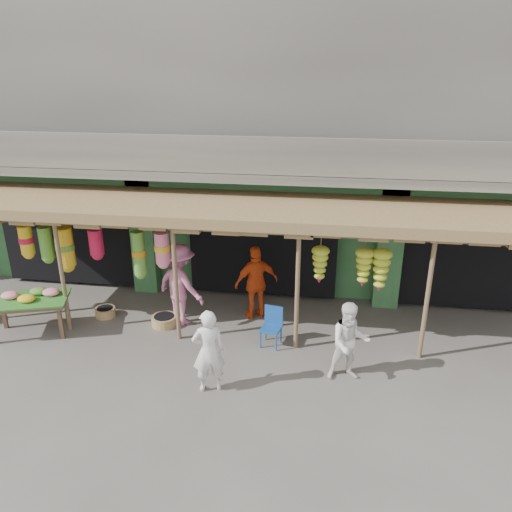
# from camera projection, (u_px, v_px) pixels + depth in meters

# --- Properties ---
(ground) EXTENTS (80.00, 80.00, 0.00)m
(ground) POSITION_uv_depth(u_px,v_px,m) (250.00, 339.00, 10.72)
(ground) COLOR #514C47
(ground) RESTS_ON ground
(building) EXTENTS (16.40, 6.80, 7.00)m
(building) POSITION_uv_depth(u_px,v_px,m) (276.00, 145.00, 13.96)
(building) COLOR gray
(building) RESTS_ON ground
(awning) EXTENTS (14.00, 2.70, 2.79)m
(awning) POSITION_uv_depth(u_px,v_px,m) (249.00, 213.00, 10.53)
(awning) COLOR brown
(awning) RESTS_ON ground
(flower_table) EXTENTS (1.83, 1.39, 0.97)m
(flower_table) POSITION_uv_depth(u_px,v_px,m) (30.00, 300.00, 10.70)
(flower_table) COLOR brown
(flower_table) RESTS_ON ground
(blue_chair) EXTENTS (0.47, 0.47, 0.83)m
(blue_chair) POSITION_uv_depth(u_px,v_px,m) (272.00, 324.00, 10.38)
(blue_chair) COLOR #164793
(blue_chair) RESTS_ON ground
(basket_mid) EXTENTS (0.67, 0.67, 0.22)m
(basket_mid) POSITION_uv_depth(u_px,v_px,m) (164.00, 321.00, 11.24)
(basket_mid) COLOR brown
(basket_mid) RESTS_ON ground
(basket_right) EXTENTS (0.58, 0.58, 0.21)m
(basket_right) POSITION_uv_depth(u_px,v_px,m) (105.00, 312.00, 11.63)
(basket_right) COLOR olive
(basket_right) RESTS_ON ground
(person_front) EXTENTS (0.68, 0.56, 1.60)m
(person_front) POSITION_uv_depth(u_px,v_px,m) (209.00, 351.00, 8.80)
(person_front) COLOR silver
(person_front) RESTS_ON ground
(person_right) EXTENTS (0.85, 0.72, 1.55)m
(person_right) POSITION_uv_depth(u_px,v_px,m) (349.00, 342.00, 9.13)
(person_right) COLOR white
(person_right) RESTS_ON ground
(person_vendor) EXTENTS (1.10, 0.88, 1.75)m
(person_vendor) POSITION_uv_depth(u_px,v_px,m) (256.00, 283.00, 11.32)
(person_vendor) COLOR #DD4714
(person_vendor) RESTS_ON ground
(person_shopper) EXTENTS (1.41, 1.18, 1.89)m
(person_shopper) POSITION_uv_depth(u_px,v_px,m) (180.00, 284.00, 11.05)
(person_shopper) COLOR #BF6589
(person_shopper) RESTS_ON ground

